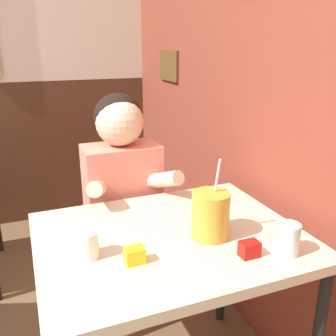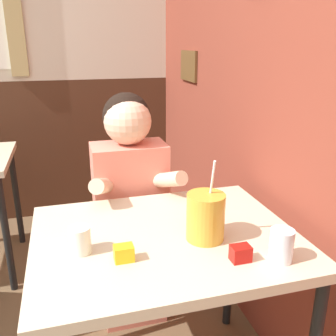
{
  "view_description": "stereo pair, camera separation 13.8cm",
  "coord_description": "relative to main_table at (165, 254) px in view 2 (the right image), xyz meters",
  "views": [
    {
      "loc": [
        0.24,
        -0.67,
        1.37
      ],
      "look_at": [
        0.72,
        0.55,
        0.93
      ],
      "focal_mm": 40.0,
      "sensor_mm": 36.0,
      "label": 1
    },
    {
      "loc": [
        0.37,
        -0.72,
        1.37
      ],
      "look_at": [
        0.72,
        0.55,
        0.93
      ],
      "focal_mm": 40.0,
      "sensor_mm": 36.0,
      "label": 2
    }
  ],
  "objects": [
    {
      "name": "glass_center",
      "position": [
        -0.29,
        -0.04,
        0.12
      ],
      "size": [
        0.07,
        0.07,
        0.09
      ],
      "color": "silver",
      "rests_on": "main_table"
    },
    {
      "name": "main_table",
      "position": [
        0.0,
        0.0,
        0.0
      ],
      "size": [
        0.9,
        0.72,
        0.74
      ],
      "color": "beige",
      "rests_on": "ground_plane"
    },
    {
      "name": "condiment_mustard",
      "position": [
        -0.17,
        -0.12,
        0.1
      ],
      "size": [
        0.06,
        0.04,
        0.05
      ],
      "color": "yellow",
      "rests_on": "main_table"
    },
    {
      "name": "cocktail_pitcher",
      "position": [
        0.12,
        -0.06,
        0.16
      ],
      "size": [
        0.13,
        0.13,
        0.28
      ],
      "color": "gold",
      "rests_on": "main_table"
    },
    {
      "name": "glass_near_pitcher",
      "position": [
        0.3,
        -0.25,
        0.13
      ],
      "size": [
        0.07,
        0.07,
        0.1
      ],
      "color": "silver",
      "rests_on": "main_table"
    },
    {
      "name": "back_wall",
      "position": [
        -0.68,
        1.93,
        0.7
      ],
      "size": [
        5.4,
        0.09,
        2.7
      ],
      "color": "beige",
      "rests_on": "ground_plane"
    },
    {
      "name": "person_seated",
      "position": [
        -0.03,
        0.51,
        -0.04
      ],
      "size": [
        0.42,
        0.41,
        1.17
      ],
      "color": "#EA7F6B",
      "rests_on": "ground_plane"
    },
    {
      "name": "condiment_ketchup",
      "position": [
        0.18,
        -0.22,
        0.1
      ],
      "size": [
        0.06,
        0.04,
        0.05
      ],
      "color": "#B7140F",
      "rests_on": "main_table"
    },
    {
      "name": "brick_wall_right",
      "position": [
        0.56,
        0.75,
        0.69
      ],
      "size": [
        0.08,
        4.31,
        2.7
      ],
      "color": "brown",
      "rests_on": "ground_plane"
    }
  ]
}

